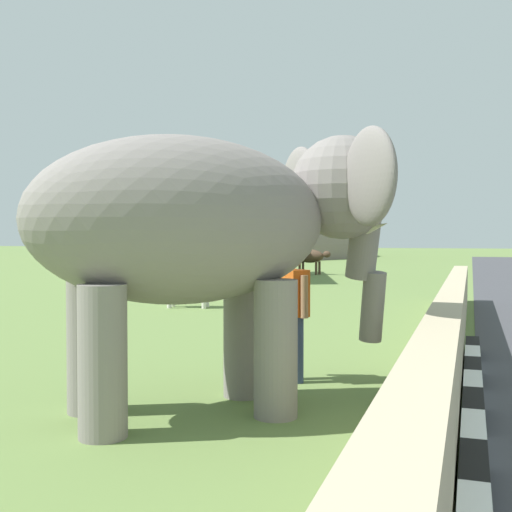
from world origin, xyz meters
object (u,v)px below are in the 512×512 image
object	(u,v)px
cow_mid	(190,274)
cow_far	(310,257)
elephant	(215,225)
person_handler	(293,307)
cow_near	(233,269)
bus_white	(244,231)

from	to	relation	value
cow_mid	cow_far	size ratio (longest dim) A/B	1.00
elephant	person_handler	world-z (taller)	elephant
elephant	cow_mid	xyz separation A→B (m)	(8.77, 4.33, -1.05)
cow_near	elephant	bearing A→B (deg)	-159.96
cow_mid	cow_near	bearing A→B (deg)	-3.17
elephant	cow_near	world-z (taller)	elephant
bus_white	cow_near	distance (m)	9.94
cow_far	elephant	bearing A→B (deg)	-168.41
cow_near	cow_mid	bearing A→B (deg)	176.83
cow_near	bus_white	bearing A→B (deg)	17.97
elephant	bus_white	bearing A→B (deg)	19.12
person_handler	cow_far	distance (m)	23.21
bus_white	cow_mid	xyz separation A→B (m)	(-12.07, -2.90, -1.21)
elephant	cow_far	xyz separation A→B (m)	(24.15, 4.95, -1.05)
cow_mid	person_handler	bearing A→B (deg)	-146.66
person_handler	cow_near	distance (m)	10.90
cow_mid	elephant	bearing A→B (deg)	-153.73
elephant	bus_white	distance (m)	22.07
cow_near	cow_mid	world-z (taller)	same
elephant	person_handler	size ratio (longest dim) A/B	2.35
person_handler	cow_far	bearing A→B (deg)	13.36
elephant	cow_far	world-z (taller)	elephant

